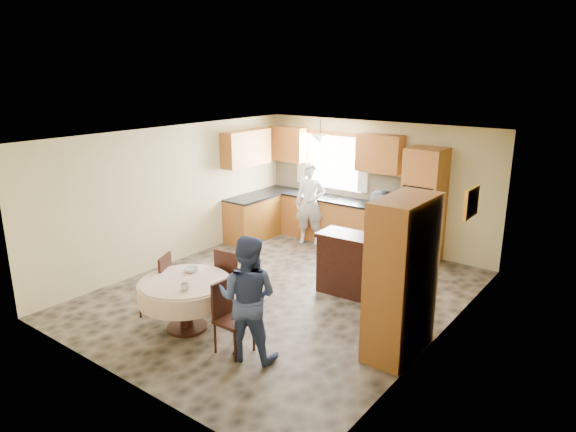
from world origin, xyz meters
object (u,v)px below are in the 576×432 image
(oven_tower, at_px, (423,206))
(chair_right, at_px, (229,313))
(person_sink, at_px, (310,204))
(chair_left, at_px, (159,282))
(dining_table, at_px, (185,291))
(chair_back, at_px, (231,276))
(person_dining, at_px, (248,298))
(cupboard, at_px, (402,277))
(sideboard, at_px, (358,268))

(oven_tower, xyz_separation_m, chair_right, (-0.64, -4.46, -0.55))
(oven_tower, bearing_deg, person_sink, -170.10)
(chair_left, xyz_separation_m, chair_right, (1.50, -0.12, 0.01))
(dining_table, xyz_separation_m, chair_back, (0.08, 0.81, -0.03))
(dining_table, bearing_deg, person_dining, -1.18)
(cupboard, xyz_separation_m, chair_right, (-1.71, -1.26, -0.49))
(oven_tower, height_order, chair_back, oven_tower)
(chair_back, distance_m, person_dining, 1.39)
(chair_left, bearing_deg, person_dining, 60.76)
(sideboard, height_order, chair_left, sideboard)
(cupboard, relative_size, chair_left, 2.20)
(cupboard, relative_size, chair_back, 2.11)
(oven_tower, distance_m, chair_left, 4.87)
(chair_left, relative_size, chair_back, 0.96)
(chair_back, bearing_deg, person_sink, -83.70)
(cupboard, height_order, chair_right, cupboard)
(oven_tower, xyz_separation_m, person_dining, (-0.35, -4.44, -0.27))
(oven_tower, xyz_separation_m, sideboard, (-0.18, -2.04, -0.60))
(chair_back, xyz_separation_m, person_dining, (1.08, -0.83, 0.26))
(cupboard, height_order, dining_table, cupboard)
(chair_right, distance_m, person_dining, 0.40)
(cupboard, relative_size, person_dining, 1.27)
(dining_table, relative_size, person_sink, 0.76)
(oven_tower, relative_size, dining_table, 1.68)
(oven_tower, height_order, cupboard, oven_tower)
(sideboard, bearing_deg, chair_right, -103.77)
(sideboard, xyz_separation_m, chair_left, (-1.96, -2.30, 0.04))
(sideboard, xyz_separation_m, person_dining, (-0.17, -2.40, 0.33))
(chair_right, bearing_deg, oven_tower, -7.61)
(oven_tower, distance_m, cupboard, 3.38)
(sideboard, relative_size, person_sink, 0.77)
(chair_back, distance_m, chair_right, 1.16)
(cupboard, bearing_deg, sideboard, 137.00)
(person_sink, height_order, person_dining, person_sink)
(cupboard, height_order, person_dining, cupboard)
(dining_table, relative_size, chair_left, 1.38)
(cupboard, bearing_deg, person_sink, 139.60)
(sideboard, height_order, chair_back, chair_back)
(chair_left, bearing_deg, oven_tower, 127.70)
(dining_table, bearing_deg, cupboard, 25.21)
(chair_right, bearing_deg, cupboard, -53.06)
(cupboard, bearing_deg, chair_back, -170.87)
(chair_right, relative_size, person_sink, 0.55)
(chair_left, height_order, chair_right, chair_right)
(person_sink, bearing_deg, cupboard, -64.11)
(chair_left, bearing_deg, cupboard, 83.43)
(cupboard, height_order, chair_back, cupboard)
(sideboard, relative_size, chair_right, 1.40)
(chair_back, bearing_deg, person_dining, 134.39)
(chair_right, height_order, person_dining, person_dining)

